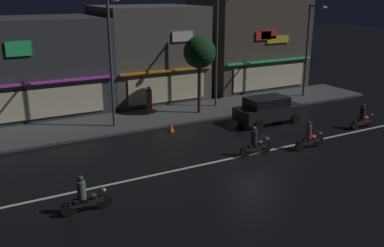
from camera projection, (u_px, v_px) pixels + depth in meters
name	position (u px, v px, depth m)	size (l,w,h in m)	color
ground_plane	(254.00, 154.00, 21.51)	(140.00, 140.00, 0.00)	black
lane_divider_stripe	(254.00, 154.00, 21.50)	(28.48, 0.16, 0.01)	beige
sidewalk_far	(181.00, 113.00, 28.34)	(29.97, 4.25, 0.14)	#424447
storefront_left_block	(23.00, 67.00, 27.77)	(10.72, 6.43, 6.28)	#383A3F
storefront_center_block	(148.00, 53.00, 32.02)	(7.30, 7.08, 6.86)	#56514C
storefront_right_block	(248.00, 44.00, 35.68)	(8.56, 6.27, 7.30)	#4C443A
streetlamp_west	(111.00, 53.00, 23.98)	(0.44, 1.64, 7.49)	#47494C
streetlamp_mid	(218.00, 44.00, 28.44)	(0.44, 1.64, 7.41)	#47494C
streetlamp_east	(309.00, 43.00, 31.33)	(0.44, 1.64, 6.82)	#47494C
pedestrian_on_sidewalk	(149.00, 101.00, 27.76)	(0.39, 0.39, 1.85)	brown
street_tree	(199.00, 53.00, 27.09)	(2.08, 2.08, 5.04)	#473323
parked_car_near_kerb	(268.00, 109.00, 26.26)	(4.30, 1.98, 1.67)	black
motorcycle_lead	(363.00, 118.00, 25.30)	(1.90, 0.60, 1.52)	black
motorcycle_following	(309.00, 137.00, 21.98)	(1.90, 0.60, 1.52)	black
motorcycle_opposite_lane	(255.00, 143.00, 21.16)	(1.90, 0.60, 1.52)	black
motorcycle_trailing_far	(85.00, 197.00, 15.64)	(1.90, 0.60, 1.52)	black
traffic_cone	(171.00, 127.00, 24.80)	(0.36, 0.36, 0.55)	orange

